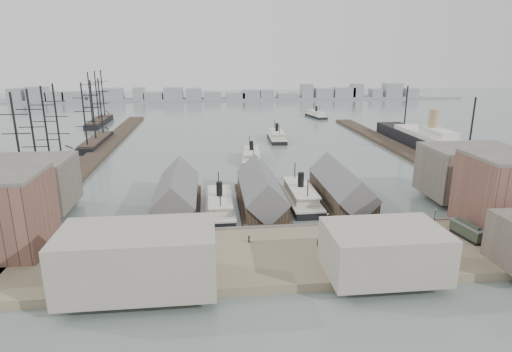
{
  "coord_description": "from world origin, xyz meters",
  "views": [
    {
      "loc": [
        -15.46,
        -109.8,
        46.72
      ],
      "look_at": [
        0.0,
        30.0,
        6.0
      ],
      "focal_mm": 30.0,
      "sensor_mm": 36.0,
      "label": 1
    }
  ],
  "objects": [
    {
      "name": "quay",
      "position": [
        0.0,
        -20.0,
        1.0
      ],
      "size": [
        180.0,
        30.0,
        2.0
      ],
      "primitive_type": "cube",
      "color": "#776A50",
      "rests_on": "ground"
    },
    {
      "name": "pedestrian_4",
      "position": [
        -6.61,
        -14.06,
        2.86
      ],
      "size": [
        0.7,
        0.93,
        1.72
      ],
      "primitive_type": "imported",
      "rotation": [
        0.0,
        0.0,
        4.53
      ],
      "color": "black",
      "rests_on": "quay"
    },
    {
      "name": "tram",
      "position": [
        47.75,
        -17.6,
        3.84
      ],
      "size": [
        4.17,
        10.36,
        3.58
      ],
      "rotation": [
        0.0,
        0.0,
        0.16
      ],
      "color": "black",
      "rests_on": "quay"
    },
    {
      "name": "ground",
      "position": [
        0.0,
        0.0,
        0.0
      ],
      "size": [
        900.0,
        900.0,
        0.0
      ],
      "primitive_type": "plane",
      "color": "#586662",
      "rests_on": "ground"
    },
    {
      "name": "far_shore",
      "position": [
        -2.07,
        334.14,
        3.91
      ],
      "size": [
        500.0,
        40.0,
        15.72
      ],
      "color": "gray",
      "rests_on": "ground"
    },
    {
      "name": "horse_cart_left",
      "position": [
        -39.58,
        -14.89,
        2.83
      ],
      "size": [
        4.78,
        1.97,
        1.64
      ],
      "rotation": [
        0.0,
        0.0,
        1.45
      ],
      "color": "black",
      "rests_on": "quay"
    },
    {
      "name": "pedestrian_2",
      "position": [
        -26.06,
        -13.56,
        2.89
      ],
      "size": [
        1.27,
        1.29,
        1.78
      ],
      "primitive_type": "imported",
      "rotation": [
        0.0,
        0.0,
        2.33
      ],
      "color": "black",
      "rests_on": "quay"
    },
    {
      "name": "lamp_post_near_e",
      "position": [
        15.0,
        -7.0,
        4.71
      ],
      "size": [
        0.44,
        0.44,
        3.92
      ],
      "color": "black",
      "rests_on": "quay"
    },
    {
      "name": "lamp_post_near_w",
      "position": [
        -15.0,
        -7.0,
        4.71
      ],
      "size": [
        0.44,
        0.44,
        3.92
      ],
      "color": "black",
      "rests_on": "quay"
    },
    {
      "name": "east_wharf",
      "position": [
        78.0,
        90.0,
        0.8
      ],
      "size": [
        10.0,
        180.0,
        1.6
      ],
      "primitive_type": "cube",
      "color": "#2D231C",
      "rests_on": "ground"
    },
    {
      "name": "west_wharf",
      "position": [
        -68.0,
        100.0,
        0.8
      ],
      "size": [
        10.0,
        220.0,
        1.6
      ],
      "primitive_type": "cube",
      "color": "#2D231C",
      "rests_on": "ground"
    },
    {
      "name": "ferry_shed_east",
      "position": [
        26.0,
        16.88,
        4.64
      ],
      "size": [
        14.0,
        42.0,
        12.6
      ],
      "color": "#2D231C",
      "rests_on": "ground"
    },
    {
      "name": "horse_cart_right",
      "position": [
        14.94,
        -24.69,
        2.82
      ],
      "size": [
        4.72,
        2.0,
        1.62
      ],
      "rotation": [
        0.0,
        0.0,
        1.67
      ],
      "color": "black",
      "rests_on": "quay"
    },
    {
      "name": "sailing_ship_mid",
      "position": [
        -74.35,
        117.23,
        2.39
      ],
      "size": [
        8.13,
        46.95,
        33.41
      ],
      "color": "black",
      "rests_on": "ground"
    },
    {
      "name": "ferry_shed_center",
      "position": [
        0.0,
        16.88,
        4.64
      ],
      "size": [
        14.0,
        42.0,
        12.6
      ],
      "color": "#2D231C",
      "rests_on": "ground"
    },
    {
      "name": "warehouse_west_back",
      "position": [
        -70.0,
        18.0,
        9.0
      ],
      "size": [
        26.0,
        20.0,
        14.0
      ],
      "primitive_type": "cube",
      "color": "#60564C",
      "rests_on": "west_land"
    },
    {
      "name": "ocean_steamer",
      "position": [
        92.0,
        83.98,
        4.45
      ],
      "size": [
        14.15,
        103.43,
        20.69
      ],
      "color": "black",
      "rests_on": "ground"
    },
    {
      "name": "ferry_docked_east",
      "position": [
        13.0,
        17.78,
        2.53
      ],
      "size": [
        9.08,
        30.27,
        10.81
      ],
      "color": "black",
      "rests_on": "ground"
    },
    {
      "name": "lamp_post_far_e",
      "position": [
        45.0,
        -7.0,
        4.71
      ],
      "size": [
        0.44,
        0.44,
        3.92
      ],
      "color": "black",
      "rests_on": "quay"
    },
    {
      "name": "street_bldg_center",
      "position": [
        20.0,
        -32.0,
        7.0
      ],
      "size": [
        24.0,
        16.0,
        10.0
      ],
      "primitive_type": "cube",
      "color": "gray",
      "rests_on": "quay"
    },
    {
      "name": "pedestrian_6",
      "position": [
        16.57,
        -14.49,
        2.79
      ],
      "size": [
        0.95,
        0.86,
        1.58
      ],
      "primitive_type": "imported",
      "rotation": [
        0.0,
        0.0,
        2.71
      ],
      "color": "black",
      "rests_on": "quay"
    },
    {
      "name": "pedestrian_7",
      "position": [
        27.33,
        -27.34,
        2.8
      ],
      "size": [
        1.01,
        1.19,
        1.6
      ],
      "primitive_type": "imported",
      "rotation": [
        0.0,
        0.0,
        4.23
      ],
      "color": "black",
      "rests_on": "quay"
    },
    {
      "name": "pedestrian_0",
      "position": [
        -50.02,
        -14.05,
        2.82
      ],
      "size": [
        0.66,
        0.53,
        1.64
      ],
      "primitive_type": "imported",
      "rotation": [
        0.0,
        0.0,
        0.16
      ],
      "color": "black",
      "rests_on": "quay"
    },
    {
      "name": "ferry_shed_west",
      "position": [
        -26.0,
        16.88,
        4.64
      ],
      "size": [
        14.0,
        42.0,
        12.6
      ],
      "color": "#2D231C",
      "rests_on": "ground"
    },
    {
      "name": "seawall",
      "position": [
        0.0,
        -5.2,
        1.15
      ],
      "size": [
        180.0,
        1.2,
        2.3
      ],
      "primitive_type": "cube",
      "color": "#59544C",
      "rests_on": "ground"
    },
    {
      "name": "pedestrian_5",
      "position": [
        9.51,
        -18.1,
        2.86
      ],
      "size": [
        0.66,
        0.76,
        1.73
      ],
      "primitive_type": "imported",
      "rotation": [
        0.0,
        0.0,
        4.32
      ],
      "color": "black",
      "rests_on": "quay"
    },
    {
      "name": "ferry_open_far",
      "position": [
        64.22,
        202.3,
        2.09
      ],
      "size": [
        12.21,
        26.01,
        8.94
      ],
      "rotation": [
        0.0,
        0.0,
        0.19
      ],
      "color": "black",
      "rests_on": "ground"
    },
    {
      "name": "lamp_post_far_w",
      "position": [
        -45.0,
        -7.0,
        4.71
      ],
      "size": [
        0.44,
        0.44,
        3.92
      ],
      "color": "black",
      "rests_on": "quay"
    },
    {
      "name": "pedestrian_3",
      "position": [
        -20.28,
        -27.77,
        2.85
      ],
      "size": [
        0.97,
        1.03,
        1.71
      ],
      "primitive_type": "imported",
      "rotation": [
        0.0,
        0.0,
        4.0
      ],
      "color": "black",
      "rests_on": "quay"
    },
    {
      "name": "ferry_open_near",
      "position": [
        2.96,
        75.73,
        2.21
      ],
      "size": [
        10.5,
        27.04,
        9.42
      ],
      "rotation": [
        0.0,
        0.0,
        -0.1
      ],
      "color": "black",
      "rests_on": "ground"
    },
    {
      "name": "sailing_ship_near",
      "position": [
        -80.24,
        60.64,
        2.52
      ],
      "size": [
        8.34,
        57.48,
        34.3
      ],
      "color": "black",
      "rests_on": "ground"
    },
    {
      "name": "warehouse_east_back",
      "position": [
        68.0,
        15.0,
        9.5
      ],
      "size": [
        28.0,
        20.0,
        15.0
      ],
      "primitive_type": "cube",
      "color": "#60564C",
      "rests_on": "east_land"
    },
    {
      "name": "pedestrian_1",
      "position": [
        -42.67,
        -18.03,
        2.8
      ],
      "size": [
        0.76,
        0.89,
        1.6
      ],
      "primitive_type": "imported",
      "rotation": [
        0.0,
        0.0,
        1.79
      ],
      "color": "black",
      "rests_on": "quay"
    },
    {
      "name": "sailing_ship_far",
      "position": [
        -88.71,
        185.76,
        2.54
      ],
      "size": [
        8.56,
        47.54,
        35.18
      ],
      "color": "black",
      "rests_on": "ground"
    },
    {
      "name": "street_bldg_west",
      "position": [
        -30.0,
        -32.0,
        8.0
      ],
      "size": [
        30.0,
        16.0,
        12.0
      ],
      "primitive_type": "cube",
      "color": "gray",
      "rests_on": "quay"
    },
    {
      "name": "ferry_open_mid",
      "position": [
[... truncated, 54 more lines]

